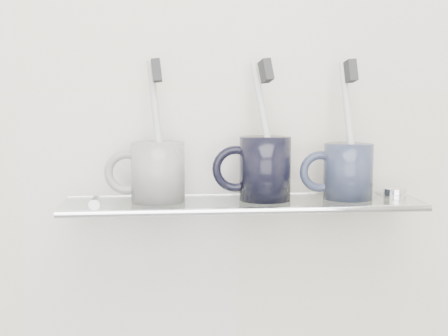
{
  "coord_description": "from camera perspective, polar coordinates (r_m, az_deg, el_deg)",
  "views": [
    {
      "loc": [
        -0.1,
        0.18,
        1.25
      ],
      "look_at": [
        -0.03,
        1.04,
        1.15
      ],
      "focal_mm": 50.0,
      "sensor_mm": 36.0,
      "label": 1
    }
  ],
  "objects": [
    {
      "name": "bracket_left",
      "position": [
        0.93,
        -11.68,
        -3.56
      ],
      "size": [
        0.02,
        0.03,
        0.02
      ],
      "primitive_type": "cylinder",
      "rotation": [
        1.57,
        0.0,
        0.0
      ],
      "color": "silver",
      "rests_on": "wall_back"
    },
    {
      "name": "mug_right_handle",
      "position": [
        0.9,
        8.77,
        -0.33
      ],
      "size": [
        0.06,
        0.01,
        0.06
      ],
      "primitive_type": "torus",
      "rotation": [
        1.57,
        0.0,
        0.0
      ],
      "color": "#222940",
      "rests_on": "mug_right"
    },
    {
      "name": "toothbrush_right",
      "position": [
        0.9,
        11.38,
        3.59
      ],
      "size": [
        0.03,
        0.04,
        0.19
      ],
      "primitive_type": "cylinder",
      "rotation": [
        -0.18,
        -0.07,
        0.1
      ],
      "color": "beige",
      "rests_on": "mug_right"
    },
    {
      "name": "mug_center_handle",
      "position": [
        0.87,
        1.05,
        -0.08
      ],
      "size": [
        0.07,
        0.01,
        0.07
      ],
      "primitive_type": "torus",
      "rotation": [
        1.57,
        0.0,
        0.0
      ],
      "color": "black",
      "rests_on": "mug_center"
    },
    {
      "name": "toothbrush_left",
      "position": [
        0.86,
        -6.11,
        3.55
      ],
      "size": [
        0.03,
        0.03,
        0.19
      ],
      "primitive_type": "cylinder",
      "rotation": [
        -0.13,
        -0.1,
        -0.02
      ],
      "color": "#BBBBBB",
      "rests_on": "mug_left"
    },
    {
      "name": "chrome_cap",
      "position": [
        0.93,
        15.35,
        -2.22
      ],
      "size": [
        0.03,
        0.03,
        0.01
      ],
      "primitive_type": "cylinder",
      "color": "silver",
      "rests_on": "shelf_glass"
    },
    {
      "name": "toothbrush_center",
      "position": [
        0.87,
        3.81,
        3.62
      ],
      "size": [
        0.04,
        0.06,
        0.19
      ],
      "primitive_type": "cylinder",
      "rotation": [
        -0.27,
        -0.1,
        0.24
      ],
      "color": "silver",
      "rests_on": "mug_center"
    },
    {
      "name": "mug_center",
      "position": [
        0.88,
        3.78,
        -0.05
      ],
      "size": [
        0.09,
        0.09,
        0.09
      ],
      "primitive_type": "cylinder",
      "rotation": [
        0.0,
        0.0,
        -0.36
      ],
      "color": "black",
      "rests_on": "shelf_glass"
    },
    {
      "name": "shelf_rail",
      "position": [
        0.82,
        2.19,
        -3.96
      ],
      "size": [
        0.5,
        0.01,
        0.01
      ],
      "primitive_type": "cylinder",
      "rotation": [
        0.0,
        1.57,
        0.0
      ],
      "color": "silver",
      "rests_on": "shelf_glass"
    },
    {
      "name": "bristles_left",
      "position": [
        0.86,
        -6.18,
        8.86
      ],
      "size": [
        0.02,
        0.03,
        0.03
      ],
      "primitive_type": "cube",
      "rotation": [
        -0.13,
        -0.1,
        -0.02
      ],
      "color": "#292A2B",
      "rests_on": "toothbrush_left"
    },
    {
      "name": "mug_left",
      "position": [
        0.87,
        -6.06,
        -0.36
      ],
      "size": [
        0.08,
        0.08,
        0.08
      ],
      "primitive_type": "cylinder",
      "rotation": [
        0.0,
        0.0,
        -0.07
      ],
      "color": "silver",
      "rests_on": "shelf_glass"
    },
    {
      "name": "bristles_right",
      "position": [
        0.9,
        11.51,
        8.68
      ],
      "size": [
        0.02,
        0.03,
        0.03
      ],
      "primitive_type": "cube",
      "rotation": [
        -0.18,
        -0.07,
        0.1
      ],
      "color": "#292A2B",
      "rests_on": "toothbrush_right"
    },
    {
      "name": "mug_left_handle",
      "position": [
        0.87,
        -8.9,
        -0.39
      ],
      "size": [
        0.06,
        0.01,
        0.06
      ],
      "primitive_type": "torus",
      "rotation": [
        1.57,
        0.0,
        0.0
      ],
      "color": "silver",
      "rests_on": "mug_left"
    },
    {
      "name": "wall_back",
      "position": [
        0.93,
        1.29,
        6.86
      ],
      "size": [
        2.5,
        0.0,
        2.5
      ],
      "primitive_type": "plane",
      "rotation": [
        1.57,
        0.0,
        0.0
      ],
      "color": "beige",
      "rests_on": "ground"
    },
    {
      "name": "mug_right",
      "position": [
        0.91,
        11.29,
        -0.3
      ],
      "size": [
        0.09,
        0.09,
        0.08
      ],
      "primitive_type": "cylinder",
      "rotation": [
        0.0,
        0.0,
        -0.35
      ],
      "color": "#222940",
      "rests_on": "shelf_glass"
    },
    {
      "name": "bracket_right",
      "position": [
        0.97,
        13.78,
        -3.11
      ],
      "size": [
        0.02,
        0.03,
        0.02
      ],
      "primitive_type": "cylinder",
      "rotation": [
        1.57,
        0.0,
        0.0
      ],
      "color": "silver",
      "rests_on": "wall_back"
    },
    {
      "name": "bristles_center",
      "position": [
        0.87,
        3.86,
        8.86
      ],
      "size": [
        0.02,
        0.03,
        0.04
      ],
      "primitive_type": "cube",
      "rotation": [
        -0.27,
        -0.1,
        0.24
      ],
      "color": "#292A2B",
      "rests_on": "toothbrush_center"
    },
    {
      "name": "shelf_glass",
      "position": [
        0.88,
        1.72,
        -3.26
      ],
      "size": [
        0.5,
        0.12,
        0.01
      ],
      "primitive_type": "cube",
      "color": "silver",
      "rests_on": "wall_back"
    }
  ]
}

